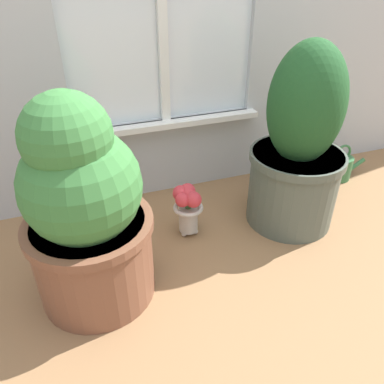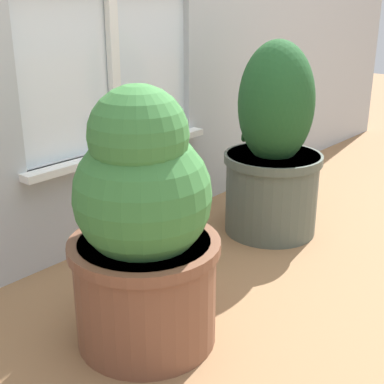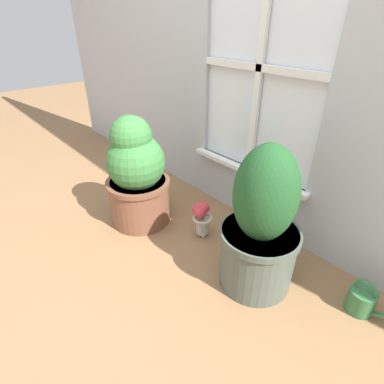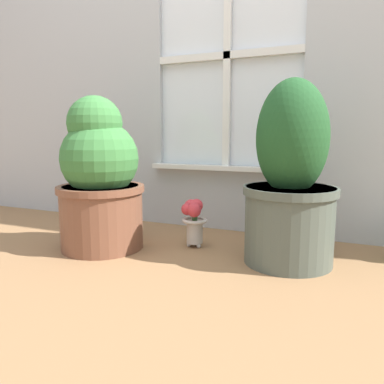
# 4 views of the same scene
# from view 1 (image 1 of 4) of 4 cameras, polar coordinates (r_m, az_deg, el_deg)

# --- Properties ---
(ground_plane) EXTENTS (10.00, 10.00, 0.00)m
(ground_plane) POSITION_cam_1_polar(r_m,az_deg,el_deg) (1.28, 5.59, -14.63)
(ground_plane) COLOR olive
(potted_plant_left) EXTENTS (0.38, 0.38, 0.67)m
(potted_plant_left) POSITION_cam_1_polar(r_m,az_deg,el_deg) (1.11, -15.93, -3.02)
(potted_plant_left) COLOR brown
(potted_plant_left) RESTS_ON ground_plane
(potted_plant_right) EXTENTS (0.36, 0.36, 0.71)m
(potted_plant_right) POSITION_cam_1_polar(r_m,az_deg,el_deg) (1.46, 15.90, 6.09)
(potted_plant_right) COLOR #4C564C
(potted_plant_right) RESTS_ON ground_plane
(flower_vase) EXTENTS (0.11, 0.12, 0.22)m
(flower_vase) POSITION_cam_1_polar(r_m,az_deg,el_deg) (1.41, -0.70, -1.91)
(flower_vase) COLOR #BCB7AD
(flower_vase) RESTS_ON ground_plane
(watering_can) EXTENTS (0.20, 0.11, 0.18)m
(watering_can) POSITION_cam_1_polar(r_m,az_deg,el_deg) (1.96, 21.64, 3.61)
(watering_can) COLOR #336B3D
(watering_can) RESTS_ON ground_plane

